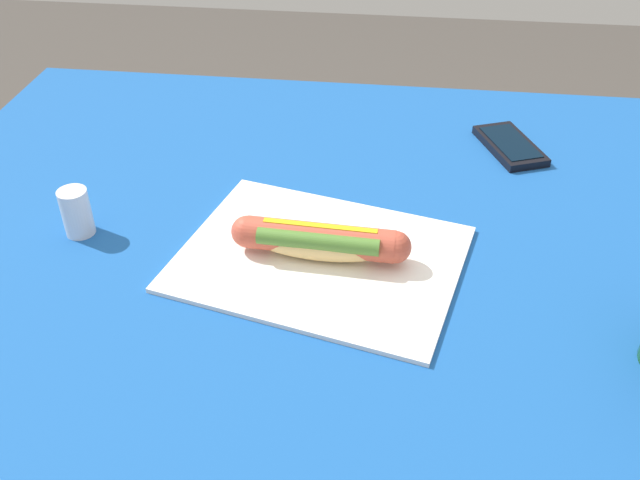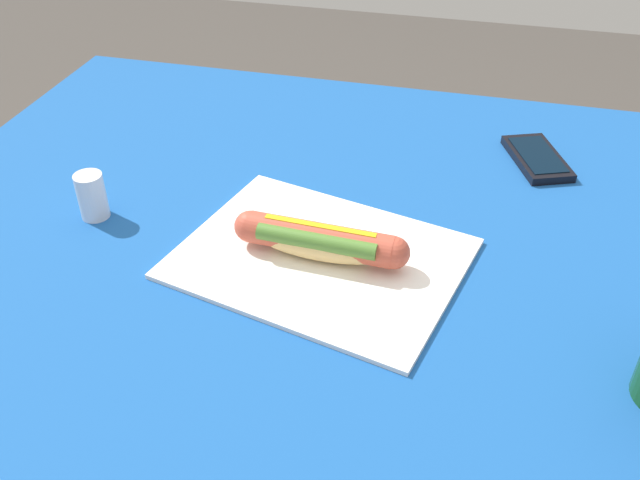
# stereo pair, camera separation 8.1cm
# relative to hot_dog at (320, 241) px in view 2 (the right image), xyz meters

# --- Properties ---
(dining_table) EXTENTS (1.21, 0.95, 0.73)m
(dining_table) POSITION_rel_hot_dog_xyz_m (-0.03, -0.03, -0.15)
(dining_table) COLOR brown
(dining_table) RESTS_ON ground
(paper_wrapper) EXTENTS (0.37, 0.32, 0.01)m
(paper_wrapper) POSITION_rel_hot_dog_xyz_m (-0.00, -0.00, -0.03)
(paper_wrapper) COLOR white
(paper_wrapper) RESTS_ON dining_table
(hot_dog) EXTENTS (0.21, 0.05, 0.05)m
(hot_dog) POSITION_rel_hot_dog_xyz_m (0.00, 0.00, 0.00)
(hot_dog) COLOR #E5BC75
(hot_dog) RESTS_ON paper_wrapper
(cell_phone) EXTENTS (0.11, 0.14, 0.01)m
(cell_phone) POSITION_rel_hot_dog_xyz_m (-0.25, -0.30, -0.02)
(cell_phone) COLOR black
(cell_phone) RESTS_ON dining_table
(salt_shaker) EXTENTS (0.04, 0.04, 0.06)m
(salt_shaker) POSITION_rel_hot_dog_xyz_m (0.30, -0.02, 0.00)
(salt_shaker) COLOR silver
(salt_shaker) RESTS_ON dining_table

